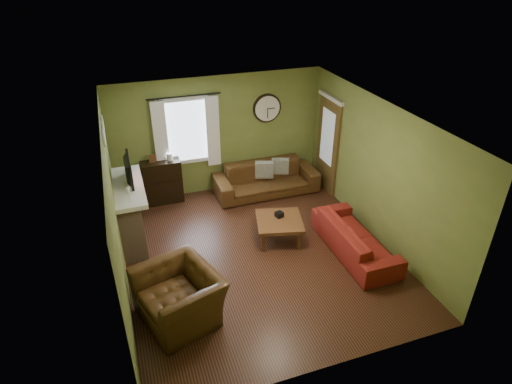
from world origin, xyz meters
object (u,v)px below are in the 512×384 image
object	(u,v)px
armchair	(179,296)
bookshelf	(163,182)
coffee_table	(279,230)
sofa_brown	(266,179)
sofa_red	(355,238)

from	to	relation	value
armchair	bookshelf	bearing A→B (deg)	157.03
bookshelf	coffee_table	world-z (taller)	bookshelf
armchair	coffee_table	xyz separation A→B (m)	(2.11, 1.33, -0.17)
bookshelf	coffee_table	distance (m)	2.83
sofa_brown	sofa_red	xyz separation A→B (m)	(0.76, -2.59, -0.04)
coffee_table	sofa_red	bearing A→B (deg)	-33.98
armchair	coffee_table	distance (m)	2.50
sofa_brown	coffee_table	world-z (taller)	sofa_brown
sofa_brown	armchair	size ratio (longest dim) A/B	1.92
bookshelf	sofa_brown	size ratio (longest dim) A/B	0.42
coffee_table	bookshelf	bearing A→B (deg)	130.87
sofa_red	coffee_table	bearing A→B (deg)	56.02
bookshelf	armchair	world-z (taller)	bookshelf
sofa_red	coffee_table	size ratio (longest dim) A/B	2.41
sofa_red	armchair	distance (m)	3.32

